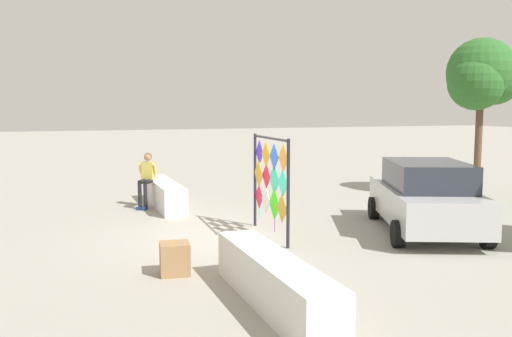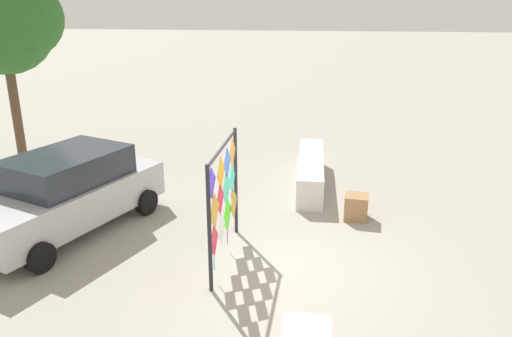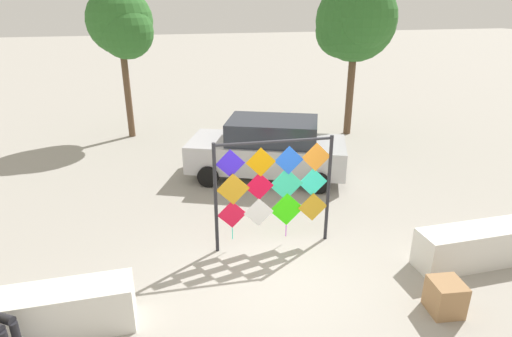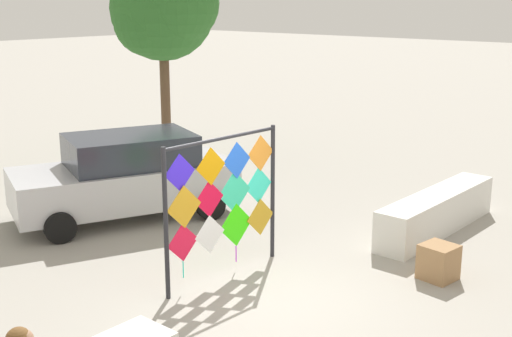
{
  "view_description": "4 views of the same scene",
  "coord_description": "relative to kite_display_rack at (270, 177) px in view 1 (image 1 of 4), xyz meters",
  "views": [
    {
      "loc": [
        11.52,
        -3.36,
        2.92
      ],
      "look_at": [
        0.32,
        0.73,
        1.58
      ],
      "focal_mm": 38.31,
      "sensor_mm": 36.0,
      "label": 1
    },
    {
      "loc": [
        -8.47,
        -0.42,
        4.85
      ],
      "look_at": [
        0.71,
        0.59,
        1.65
      ],
      "focal_mm": 36.03,
      "sensor_mm": 36.0,
      "label": 2
    },
    {
      "loc": [
        -2.02,
        -6.13,
        4.7
      ],
      "look_at": [
        -0.27,
        0.77,
        1.87
      ],
      "focal_mm": 29.79,
      "sensor_mm": 36.0,
      "label": 3
    },
    {
      "loc": [
        -7.01,
        -5.77,
        4.29
      ],
      "look_at": [
        0.13,
        0.41,
        1.89
      ],
      "focal_mm": 47.17,
      "sensor_mm": 36.0,
      "label": 4
    }
  ],
  "objects": [
    {
      "name": "parked_car",
      "position": [
        0.89,
        3.54,
        -0.5
      ],
      "size": [
        4.69,
        3.36,
        1.67
      ],
      "color": "#B7B7BC",
      "rests_on": "ground"
    },
    {
      "name": "kite_display_rack",
      "position": [
        0.0,
        0.0,
        0.0
      ],
      "size": [
        2.35,
        0.17,
        2.28
      ],
      "color": "#232328",
      "rests_on": "ground"
    },
    {
      "name": "seated_vendor",
      "position": [
        -4.51,
        -2.09,
        -0.39
      ],
      "size": [
        0.77,
        0.69,
        1.6
      ],
      "color": "black",
      "rests_on": "ground"
    },
    {
      "name": "ground",
      "position": [
        -0.18,
        -1.12,
        -1.34
      ],
      "size": [
        120.0,
        120.0,
        0.0
      ],
      "primitive_type": "plane",
      "color": "#9E998E"
    },
    {
      "name": "plaza_ledge_left",
      "position": [
        -4.51,
        -1.58,
        -0.97
      ],
      "size": [
        3.58,
        0.64,
        0.75
      ],
      "primitive_type": "cube",
      "color": "silver",
      "rests_on": "ground"
    },
    {
      "name": "cardboard_box_large",
      "position": [
        2.1,
        -2.62,
        -1.06
      ],
      "size": [
        0.55,
        0.57,
        0.56
      ],
      "primitive_type": "cube",
      "rotation": [
        0.0,
        0.0,
        -0.13
      ],
      "color": "#9E754C",
      "rests_on": "ground"
    },
    {
      "name": "plaza_ledge_right",
      "position": [
        4.15,
        -1.58,
        -0.97
      ],
      "size": [
        3.58,
        0.64,
        0.75
      ],
      "primitive_type": "cube",
      "color": "silver",
      "rests_on": "ground"
    },
    {
      "name": "tree_palm_like",
      "position": [
        -2.88,
        8.46,
        2.57
      ],
      "size": [
        2.21,
        2.44,
        5.15
      ],
      "color": "brown",
      "rests_on": "ground"
    }
  ]
}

